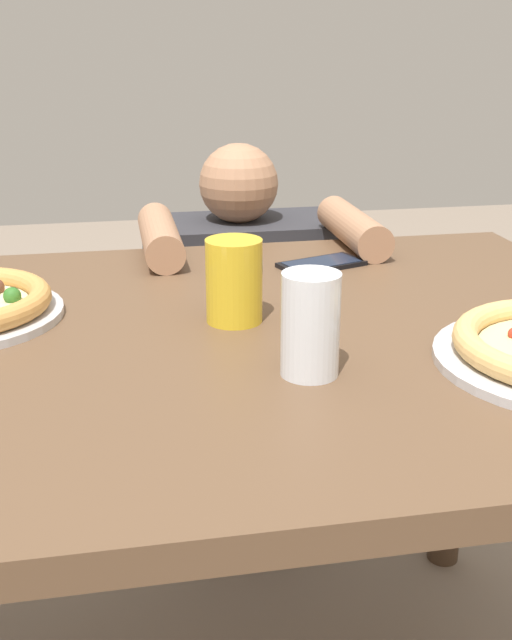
{
  "coord_description": "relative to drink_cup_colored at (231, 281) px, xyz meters",
  "views": [
    {
      "loc": [
        -0.17,
        -1.01,
        1.14
      ],
      "look_at": [
        0.02,
        -0.04,
        0.78
      ],
      "focal_mm": 43.75,
      "sensor_mm": 36.0,
      "label": 1
    }
  ],
  "objects": [
    {
      "name": "water_cup_clear",
      "position": [
        0.06,
        -0.2,
        0.01
      ],
      "size": [
        0.07,
        0.07,
        0.13
      ],
      "color": "silver",
      "rests_on": "dining_table"
    },
    {
      "name": "diner_seated",
      "position": [
        0.11,
        0.6,
        -0.41
      ],
      "size": [
        0.45,
        0.54,
        0.92
      ],
      "color": "#333847",
      "rests_on": "ground"
    },
    {
      "name": "cell_phone",
      "position": [
        0.2,
        0.25,
        -0.06
      ],
      "size": [
        0.17,
        0.12,
        0.01
      ],
      "color": "black",
      "rests_on": "dining_table"
    },
    {
      "name": "drink_cup_colored",
      "position": [
        0.0,
        0.0,
        0.0
      ],
      "size": [
        0.08,
        0.08,
        0.12
      ],
      "color": "gold",
      "rests_on": "dining_table"
    },
    {
      "name": "dining_table",
      "position": [
        0.0,
        -0.04,
        -0.17
      ],
      "size": [
        1.23,
        0.94,
        0.75
      ],
      "color": "brown",
      "rests_on": "ground"
    }
  ]
}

